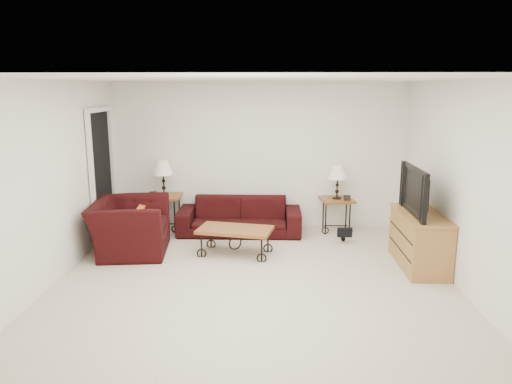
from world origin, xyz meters
TOP-DOWN VIEW (x-y plane):
  - ground at (0.00, 0.00)m, footprint 5.00×5.00m
  - wall_back at (0.00, 2.50)m, footprint 5.00×0.02m
  - wall_front at (0.00, -2.50)m, footprint 5.00×0.02m
  - wall_left at (-2.50, 0.00)m, footprint 0.02×5.00m
  - wall_right at (2.50, 0.00)m, footprint 0.02×5.00m
  - ceiling at (0.00, 0.00)m, footprint 5.00×5.00m
  - doorway at (-2.47, 1.65)m, footprint 0.08×0.94m
  - sofa at (-0.32, 2.02)m, footprint 2.04×0.80m
  - side_table_left at (-1.62, 2.20)m, footprint 0.56×0.56m
  - side_table_right at (1.31, 2.20)m, footprint 0.60×0.60m
  - lamp_left at (-1.62, 2.20)m, footprint 0.35×0.35m
  - lamp_right at (1.31, 2.20)m, footprint 0.37×0.37m
  - photo_frame_left at (-1.77, 2.05)m, footprint 0.12×0.04m
  - photo_frame_right at (1.46, 2.05)m, footprint 0.11×0.02m
  - coffee_table at (-0.31, 0.97)m, footprint 1.15×0.77m
  - armchair at (-1.88, 1.03)m, footprint 1.17×1.30m
  - throw_pillow at (-1.72, 0.98)m, footprint 0.13×0.36m
  - tv_stand at (2.23, 0.58)m, footprint 0.52×1.24m
  - television at (2.21, 0.58)m, footprint 0.15×1.11m
  - backpack at (1.36, 1.63)m, footprint 0.42×0.37m

SIDE VIEW (x-z plane):
  - ground at x=0.00m, z-range 0.00..0.00m
  - coffee_table at x=-0.31m, z-range 0.00..0.40m
  - backpack at x=1.36m, z-range 0.00..0.45m
  - side_table_right at x=1.31m, z-range 0.00..0.57m
  - sofa at x=-0.32m, z-range 0.00..0.59m
  - side_table_left at x=-1.62m, z-range 0.00..0.60m
  - tv_stand at x=2.23m, z-range 0.00..0.74m
  - armchair at x=-1.88m, z-range 0.00..0.78m
  - throw_pillow at x=-1.72m, z-range 0.34..0.70m
  - photo_frame_right at x=1.46m, z-range 0.57..0.66m
  - photo_frame_left at x=-1.77m, z-range 0.60..0.70m
  - lamp_right at x=1.31m, z-range 0.57..1.14m
  - lamp_left at x=-1.62m, z-range 0.60..1.21m
  - doorway at x=-2.47m, z-range 0.00..2.04m
  - television at x=2.21m, z-range 0.74..1.38m
  - wall_back at x=0.00m, z-range 0.00..2.50m
  - wall_front at x=0.00m, z-range 0.00..2.50m
  - wall_left at x=-2.50m, z-range 0.00..2.50m
  - wall_right at x=2.50m, z-range 0.00..2.50m
  - ceiling at x=0.00m, z-range 2.50..2.50m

